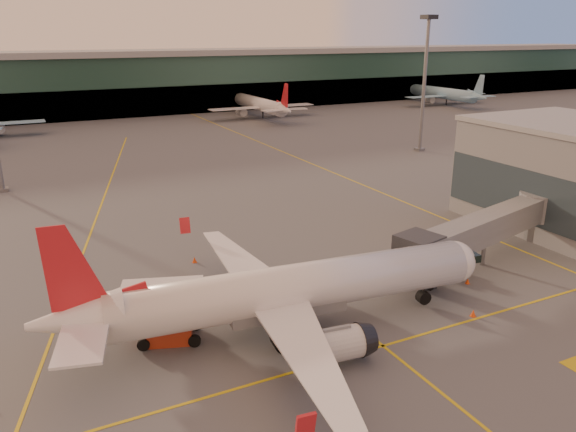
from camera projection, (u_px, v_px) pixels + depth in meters
name	position (u px, v px, depth m)	size (l,w,h in m)	color
ground	(365.00, 402.00, 36.08)	(600.00, 600.00, 0.00)	#4C4F54
taxi_markings	(117.00, 220.00, 70.71)	(100.12, 173.00, 0.01)	gold
terminal	(74.00, 85.00, 153.66)	(400.00, 20.00, 17.60)	#19382D
gate_building	(575.00, 175.00, 67.21)	(18.40, 22.40, 12.60)	slate
mast_east_near	(425.00, 74.00, 107.49)	(2.40, 2.40, 25.60)	slate
main_airplane	(283.00, 292.00, 43.29)	(35.92, 32.46, 10.84)	white
jet_bridge	(492.00, 227.00, 57.03)	(25.19, 9.03, 5.52)	slate
catering_truck	(165.00, 309.00, 42.45)	(6.58, 4.42, 4.70)	#A32E17
pushback_tug	(442.00, 267.00, 55.18)	(3.32, 2.62, 1.51)	black
cone_nose	(468.00, 281.00, 52.88)	(0.42, 0.42, 0.53)	#E2420B
cone_wing_left	(195.00, 260.00, 57.73)	(0.47, 0.47, 0.60)	#E2420B
cone_fwd	(473.00, 313.00, 46.78)	(0.48, 0.48, 0.61)	#E2420B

